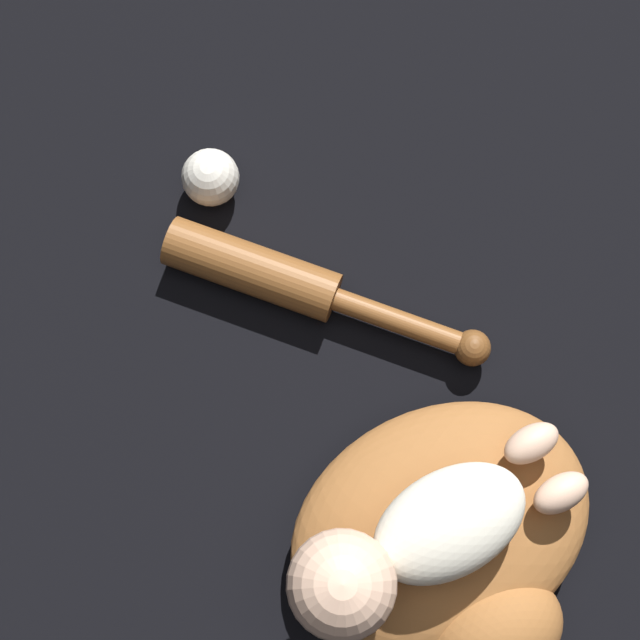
# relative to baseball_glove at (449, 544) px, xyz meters

# --- Properties ---
(ground_plane) EXTENTS (6.00, 6.00, 0.00)m
(ground_plane) POSITION_rel_baseball_glove_xyz_m (0.03, -0.07, -0.05)
(ground_plane) COLOR black
(baseball_glove) EXTENTS (0.40, 0.37, 0.10)m
(baseball_glove) POSITION_rel_baseball_glove_xyz_m (0.00, 0.00, 0.00)
(baseball_glove) COLOR #935B2D
(baseball_glove) RESTS_ON ground
(baby_figure) EXTENTS (0.36, 0.14, 0.12)m
(baby_figure) POSITION_rel_baseball_glove_xyz_m (0.05, -0.03, 0.10)
(baby_figure) COLOR silver
(baby_figure) RESTS_ON baseball_glove
(baseball_bat) EXTENTS (0.28, 0.37, 0.06)m
(baseball_bat) POSITION_rel_baseball_glove_xyz_m (-0.03, -0.37, -0.02)
(baseball_bat) COLOR brown
(baseball_bat) RESTS_ON ground
(baseball) EXTENTS (0.07, 0.07, 0.07)m
(baseball) POSITION_rel_baseball_glove_xyz_m (-0.03, -0.54, -0.01)
(baseball) COLOR silver
(baseball) RESTS_ON ground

